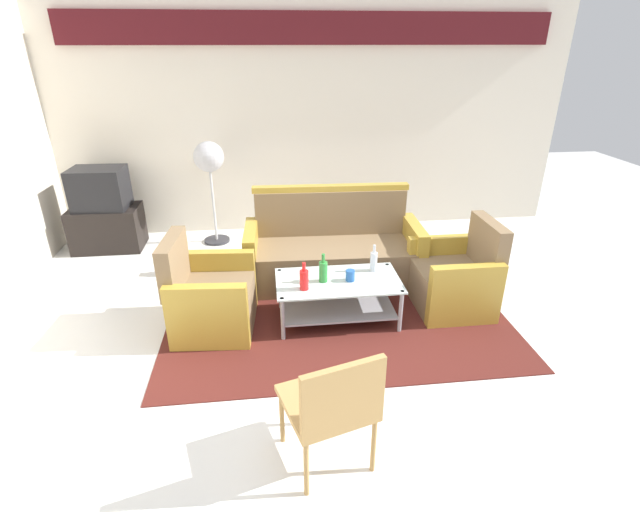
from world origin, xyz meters
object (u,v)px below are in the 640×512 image
at_px(bottle_clear, 374,261).
at_px(tv_stand, 108,228).
at_px(cup, 350,275).
at_px(pedestal_fan, 209,163).
at_px(armchair_right, 455,279).
at_px(bottle_green, 323,271).
at_px(coffee_table, 338,294).
at_px(bottle_red, 304,279).
at_px(armchair_left, 210,299).
at_px(television, 100,188).
at_px(couch, 333,253).
at_px(wicker_chair, 333,403).

xyz_separation_m(bottle_clear, tv_stand, (-2.89, 1.80, -0.25)).
relative_size(bottle_clear, cup, 2.56).
bearing_deg(pedestal_fan, armchair_right, -38.29).
relative_size(bottle_clear, bottle_green, 0.97).
height_order(armchair_right, coffee_table, armchair_right).
relative_size(bottle_green, bottle_red, 1.06).
bearing_deg(armchair_left, tv_stand, -139.37).
bearing_deg(television, couch, 158.04).
height_order(armchair_left, wicker_chair, armchair_left).
bearing_deg(armchair_left, television, -139.41).
bearing_deg(television, pedestal_fan, -175.76).
xyz_separation_m(cup, pedestal_fan, (-1.36, 2.02, 0.55)).
distance_m(armchair_right, pedestal_fan, 3.13).
relative_size(bottle_clear, wicker_chair, 0.31).
bearing_deg(tv_stand, coffee_table, -37.55).
bearing_deg(bottle_clear, cup, -145.43).
xyz_separation_m(armchair_left, cup, (1.23, -0.04, 0.17)).
height_order(coffee_table, cup, cup).
xyz_separation_m(armchair_right, pedestal_fan, (-2.39, 1.89, 0.73)).
distance_m(pedestal_fan, wicker_chair, 3.77).
bearing_deg(couch, bottle_green, 77.85).
relative_size(pedestal_fan, wicker_chair, 1.51).
bearing_deg(cup, bottle_clear, 34.57).
bearing_deg(bottle_green, bottle_red, -145.37).
relative_size(tv_stand, pedestal_fan, 0.63).
height_order(cup, tv_stand, tv_stand).
relative_size(cup, tv_stand, 0.12).
distance_m(coffee_table, television, 3.24).
relative_size(couch, bottle_clear, 7.12).
distance_m(armchair_right, bottle_red, 1.49).
relative_size(armchair_right, coffee_table, 0.77).
distance_m(couch, television, 2.89).
bearing_deg(bottle_green, coffee_table, 1.92).
bearing_deg(bottle_clear, bottle_red, -157.20).
bearing_deg(armchair_left, pedestal_fan, -171.91).
relative_size(bottle_clear, bottle_red, 1.03).
bearing_deg(bottle_green, armchair_right, 5.47).
height_order(bottle_red, pedestal_fan, pedestal_fan).
height_order(couch, tv_stand, couch).
bearing_deg(armchair_right, television, 63.31).
xyz_separation_m(coffee_table, tv_stand, (-2.54, 1.95, -0.01)).
height_order(bottle_green, tv_stand, bottle_green).
relative_size(tv_stand, television, 1.30).
bearing_deg(pedestal_fan, cup, -56.15).
bearing_deg(bottle_red, armchair_right, 9.60).
height_order(couch, coffee_table, couch).
bearing_deg(couch, armchair_right, 149.88).
bearing_deg(armchair_right, coffee_table, 95.77).
distance_m(armchair_left, bottle_red, 0.86).
height_order(bottle_clear, tv_stand, bottle_clear).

